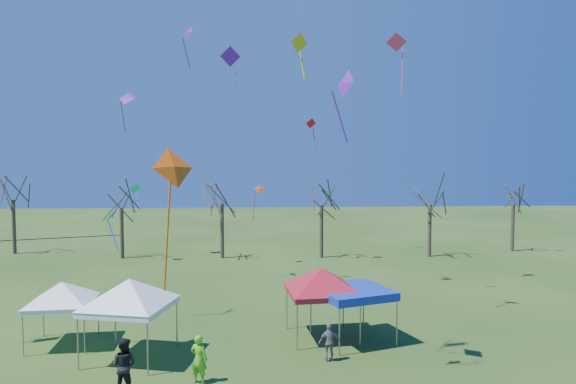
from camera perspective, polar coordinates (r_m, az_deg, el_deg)
The scene contains 25 objects.
ground at distance 20.61m, azimuth -5.35°, elevation -20.19°, with size 140.00×140.00×0.00m, color #214315.
tree_0 at distance 51.04m, azimuth -28.30°, elevation 1.14°, with size 3.83×3.83×8.44m.
tree_1 at distance 45.05m, azimuth -18.07°, elevation 0.24°, with size 3.42×3.42×7.54m.
tree_2 at distance 43.38m, azimuth -7.38°, elevation 0.93°, with size 3.71×3.71×8.18m.
tree_3 at distance 43.27m, azimuth 3.75°, elevation 0.66°, with size 3.59×3.59×7.91m.
tree_4 at distance 45.33m, azimuth 15.54°, elevation 0.65°, with size 3.58×3.58×7.89m.
tree_5 at distance 50.52m, azimuth 23.79°, elevation 0.39°, with size 3.39×3.39×7.46m.
tent_white_west at distance 25.34m, azimuth -23.83°, elevation -9.54°, with size 3.76×3.76×3.32m.
tent_white_mid at distance 22.57m, azimuth -17.24°, elevation -9.76°, with size 4.32×4.32×3.91m.
tent_red at distance 24.15m, azimuth 3.79°, elevation -8.91°, with size 4.31×4.31×3.82m.
tent_blue at distance 24.12m, azimuth 7.19°, elevation -11.02°, with size 3.92×3.92×2.43m.
person_grey at distance 22.10m, azimuth 4.63°, elevation -16.27°, with size 0.93×0.39×1.60m, color slate.
person_green at distance 20.31m, azimuth -9.86°, elevation -17.80°, with size 0.67×0.44×1.83m, color #57C31F.
person_dark at distance 20.22m, azimuth -17.77°, elevation -17.83°, with size 0.95×0.74×1.96m, color black.
kite_1 at distance 23.06m, azimuth -19.06°, elevation -2.43°, with size 0.63×0.91×1.98m.
kite_2 at distance 45.13m, azimuth -17.48°, elevation 9.92°, with size 1.61×1.27×3.48m.
kite_17 at distance 27.79m, azimuth 11.98°, elevation 15.89°, with size 1.22×0.99×3.19m.
kite_19 at distance 41.11m, azimuth 2.57°, elevation 7.58°, with size 1.02×0.81×2.44m.
kite_22 at distance 40.25m, azimuth -3.23°, elevation 0.17°, with size 0.98×0.91×2.88m.
kite_25 at distance 18.57m, azimuth 1.24°, elevation 16.11°, with size 0.75×0.61×1.60m.
kite_27 at distance 19.67m, azimuth 6.30°, elevation 11.81°, with size 0.85×1.16×2.74m.
kite_11 at distance 33.90m, azimuth -6.43°, elevation 14.70°, with size 1.33×0.77×2.89m.
kite_13 at distance 43.04m, azimuth -16.64°, elevation 0.34°, with size 1.11×1.10×2.46m.
kite_24 at distance 33.27m, azimuth -11.05°, elevation 16.88°, with size 0.89×0.97×2.49m.
kite_5 at distance 14.11m, azimuth -12.62°, elevation 2.46°, with size 1.32×1.23×3.93m.
Camera 1 is at (0.72, -18.84, 8.32)m, focal length 32.00 mm.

